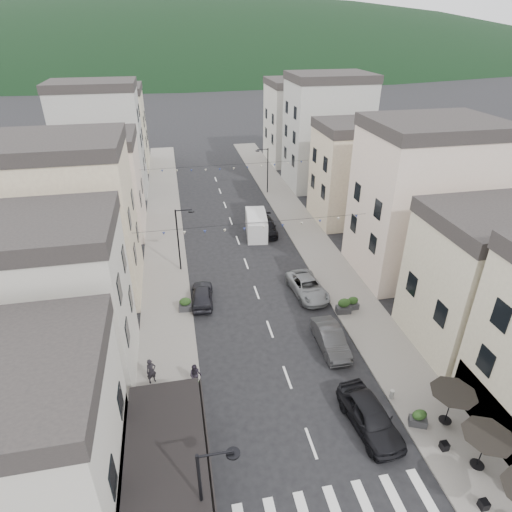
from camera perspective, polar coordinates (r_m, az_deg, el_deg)
The scene contains 26 objects.
sidewalk_left at distance 45.27m, azimuth -12.07°, elevation 1.85°, with size 4.00×76.00×0.12m, color slate.
sidewalk_right at distance 47.20m, azimuth 6.39°, elevation 3.50°, with size 4.00×76.00×0.12m, color slate.
hill_backdrop at distance 309.25m, azimuth -11.23°, elevation 24.66°, with size 640.00×360.00×70.00m, color black.
boutique_awning at distance 21.79m, azimuth -11.27°, elevation -23.31°, with size 3.77×7.50×3.28m.
buildings_row_left at distance 49.11m, azimuth -21.18°, elevation 10.36°, with size 10.20×54.16×14.00m.
buildings_row_right at distance 51.45m, azimuth 12.90°, elevation 12.58°, with size 10.20×54.16×14.50m.
cafe_terrace at distance 25.14m, azimuth 28.40°, elevation -20.76°, with size 2.50×8.10×2.53m.
streetlamp_left_near at distance 19.53m, azimuth -6.45°, elevation -28.76°, with size 1.70×0.56×6.00m.
streetlamp_left_far at distance 38.25m, azimuth -10.01°, elevation 2.95°, with size 1.70×0.56×6.00m.
streetlamp_right_far at distance 56.30m, azimuth 1.29°, elevation 11.89°, with size 1.70×0.56×6.00m.
bollards at distance 24.94m, azimuth 7.80°, elevation -23.79°, with size 11.66×10.26×0.60m.
bunting_near at distance 34.32m, azimuth -0.24°, elevation 3.90°, with size 19.00×0.28×0.62m.
bunting_far at distance 49.11m, azimuth -3.92°, elevation 11.65°, with size 19.00×0.28×0.62m.
parked_car_a at distance 26.18m, azimuth 14.97°, elevation -19.91°, with size 2.02×5.03×1.71m, color black.
parked_car_b at distance 30.70m, azimuth 9.93°, elevation -10.84°, with size 1.59×4.56×1.50m, color #333436.
parked_car_c at distance 35.93m, azimuth 6.88°, elevation -4.10°, with size 2.37×5.14×1.43m, color gray.
parked_car_d at distance 46.13m, azimuth 1.41°, elevation 3.94°, with size 1.96×4.83×1.40m, color black.
parked_car_e at distance 34.95m, azimuth -7.19°, elevation -5.15°, with size 1.70×4.23×1.44m, color black.
delivery_van at distance 45.47m, azimuth 0.04°, elevation 4.29°, with size 2.72×5.43×2.49m.
pedestrian_a at distance 28.34m, azimuth -13.79°, elevation -14.69°, with size 0.64×0.42×1.75m, color black.
pedestrian_b at distance 27.67m, azimuth -8.07°, elevation -15.49°, with size 0.78×0.61×1.61m, color #251F29.
planter_la at distance 27.44m, azimuth -8.36°, elevation -16.89°, with size 0.93×0.53×1.03m.
planter_lb at distance 34.08m, azimuth -9.39°, elevation -6.39°, with size 1.10×0.70×1.17m.
planter_ra at distance 27.16m, azimuth 20.88°, elevation -19.53°, with size 1.10×0.87×1.09m.
planter_rb at distance 34.07m, azimuth 11.62°, elevation -6.54°, with size 1.18×0.72×1.27m.
planter_rc at distance 34.68m, azimuth 12.75°, elevation -6.15°, with size 1.01×0.61×1.10m.
Camera 1 is at (-5.97, -8.54, 20.15)m, focal length 30.00 mm.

